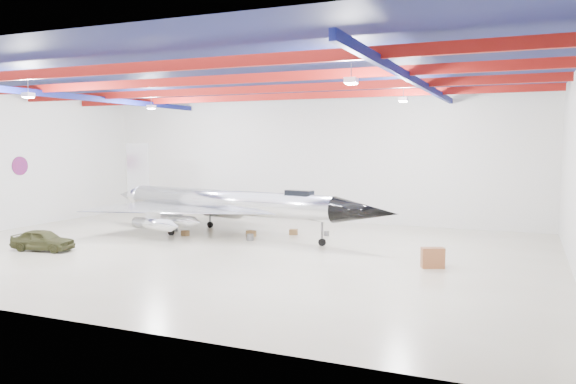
% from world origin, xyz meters
% --- Properties ---
extents(floor, '(40.00, 40.00, 0.00)m').
position_xyz_m(floor, '(0.00, 0.00, 0.00)').
color(floor, '#BAB194').
rests_on(floor, ground).
extents(wall_back, '(40.00, 0.00, 40.00)m').
position_xyz_m(wall_back, '(0.00, 15.00, 5.50)').
color(wall_back, silver).
rests_on(wall_back, floor).
extents(ceiling, '(40.00, 40.00, 0.00)m').
position_xyz_m(ceiling, '(0.00, 0.00, 11.00)').
color(ceiling, '#0A0F38').
rests_on(ceiling, wall_back).
extents(ceiling_structure, '(39.50, 29.50, 1.08)m').
position_xyz_m(ceiling_structure, '(0.00, 0.00, 10.32)').
color(ceiling_structure, maroon).
rests_on(ceiling_structure, ceiling).
extents(wall_roundel, '(0.10, 1.50, 1.50)m').
position_xyz_m(wall_roundel, '(-19.94, 2.00, 5.00)').
color(wall_roundel, '#B21414').
rests_on(wall_roundel, wall_left).
extents(jet_aircraft, '(24.83, 16.36, 6.80)m').
position_xyz_m(jet_aircraft, '(-2.71, 5.01, 2.23)').
color(jet_aircraft, silver).
rests_on(jet_aircraft, floor).
extents(jeep, '(4.23, 2.24, 1.37)m').
position_xyz_m(jeep, '(-10.60, -4.77, 0.68)').
color(jeep, '#383A1D').
rests_on(jeep, floor).
extents(desk, '(1.36, 1.03, 1.12)m').
position_xyz_m(desk, '(13.01, -0.18, 0.56)').
color(desk, brown).
rests_on(desk, floor).
extents(crate_ply, '(0.64, 0.58, 0.37)m').
position_xyz_m(crate_ply, '(-5.51, 3.70, 0.18)').
color(crate_ply, olive).
rests_on(crate_ply, floor).
extents(engine_drum, '(0.53, 0.53, 0.45)m').
position_xyz_m(engine_drum, '(-0.13, 3.70, 0.23)').
color(engine_drum, '#59595B').
rests_on(engine_drum, floor).
extents(parts_bin, '(0.67, 0.57, 0.41)m').
position_xyz_m(parts_bin, '(1.73, 7.19, 0.21)').
color(parts_bin, olive).
rests_on(parts_bin, floor).
extents(crate_small, '(0.38, 0.31, 0.25)m').
position_xyz_m(crate_small, '(-7.35, 5.04, 0.13)').
color(crate_small, '#59595B').
rests_on(crate_small, floor).
extents(oil_barrel, '(0.74, 0.66, 0.43)m').
position_xyz_m(oil_barrel, '(-0.84, 5.27, 0.21)').
color(oil_barrel, olive).
rests_on(oil_barrel, floor).
extents(spares_box, '(0.49, 0.49, 0.36)m').
position_xyz_m(spares_box, '(4.16, 7.70, 0.18)').
color(spares_box, '#59595B').
rests_on(spares_box, floor).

